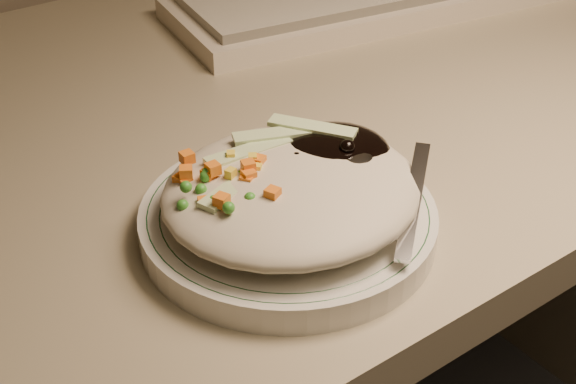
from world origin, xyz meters
TOP-DOWN VIEW (x-y plane):
  - desk at (0.00, 1.38)m, footprint 1.40×0.70m
  - plate at (-0.06, 1.17)m, footprint 0.22×0.22m
  - plate_rim at (-0.06, 1.17)m, footprint 0.21×0.21m
  - meal at (-0.06, 1.17)m, footprint 0.20×0.19m

SIDE VIEW (x-z plane):
  - desk at x=0.00m, z-range 0.17..0.91m
  - plate at x=-0.06m, z-range 0.74..0.76m
  - plate_rim at x=-0.06m, z-range 0.76..0.76m
  - meal at x=-0.06m, z-range 0.76..0.81m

